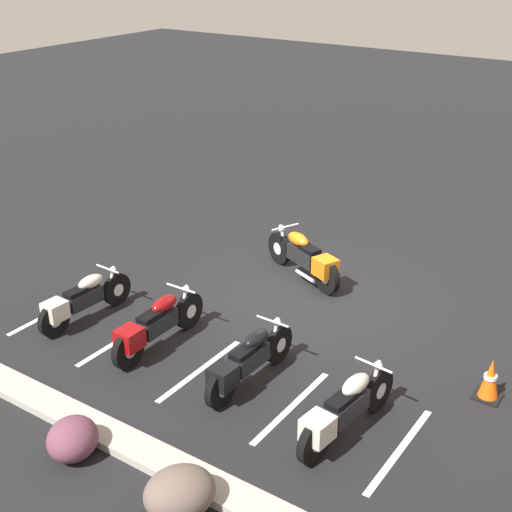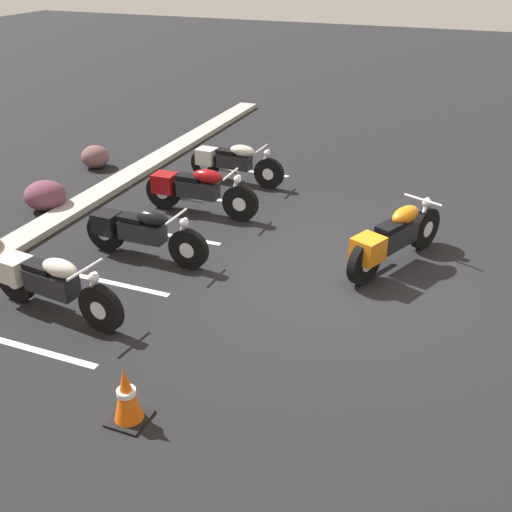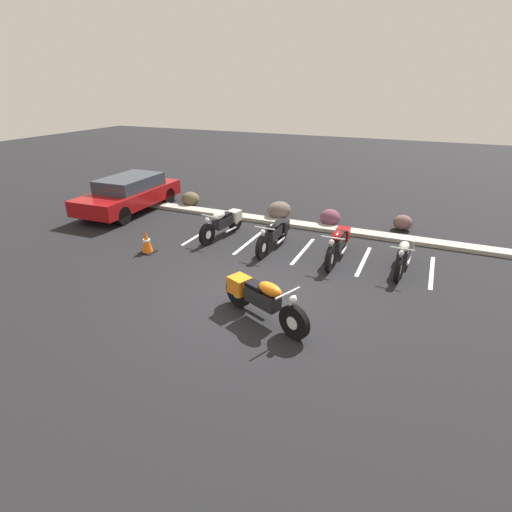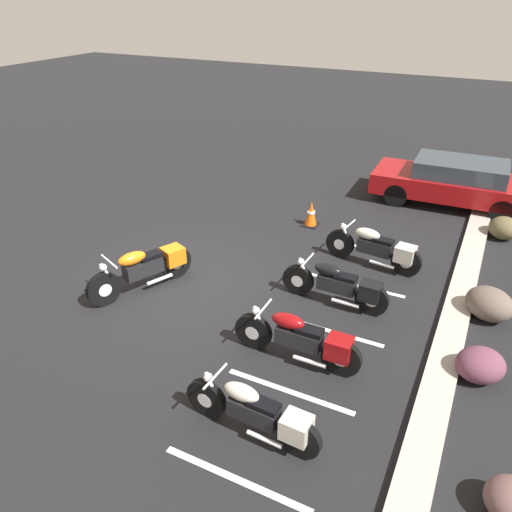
% 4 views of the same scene
% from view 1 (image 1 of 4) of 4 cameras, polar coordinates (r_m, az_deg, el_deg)
% --- Properties ---
extents(ground, '(60.00, 60.00, 0.00)m').
position_cam_1_polar(ground, '(13.88, 4.60, -3.33)').
color(ground, black).
extents(motorcycle_orange_featured, '(2.18, 1.12, 0.92)m').
position_cam_1_polar(motorcycle_orange_featured, '(14.37, 4.00, -0.13)').
color(motorcycle_orange_featured, black).
rests_on(motorcycle_orange_featured, ground).
extents(parked_bike_0, '(0.67, 2.20, 0.87)m').
position_cam_1_polar(parked_bike_0, '(10.12, 7.04, -12.13)').
color(parked_bike_0, black).
rests_on(parked_bike_0, ground).
extents(parked_bike_1, '(0.61, 2.16, 0.85)m').
position_cam_1_polar(parked_bike_1, '(11.08, -0.74, -8.40)').
color(parked_bike_1, black).
rests_on(parked_bike_1, ground).
extents(parked_bike_2, '(0.62, 2.22, 0.87)m').
position_cam_1_polar(parked_bike_2, '(12.10, -8.08, -5.50)').
color(parked_bike_2, black).
rests_on(parked_bike_2, ground).
extents(parked_bike_3, '(0.59, 2.09, 0.82)m').
position_cam_1_polar(parked_bike_3, '(13.20, -13.81, -3.45)').
color(parked_bike_3, black).
rests_on(parked_bike_3, ground).
extents(concrete_curb, '(18.00, 0.50, 0.12)m').
position_cam_1_polar(concrete_curb, '(10.33, -10.62, -14.36)').
color(concrete_curb, '#A8A399').
rests_on(concrete_curb, ground).
extents(landscape_rock_1, '(0.95, 0.99, 0.56)m').
position_cam_1_polar(landscape_rock_1, '(10.16, -14.46, -13.98)').
color(landscape_rock_1, brown).
rests_on(landscape_rock_1, ground).
extents(landscape_rock_2, '(1.09, 1.15, 0.61)m').
position_cam_1_polar(landscape_rock_2, '(9.10, -6.13, -18.30)').
color(landscape_rock_2, brown).
rests_on(landscape_rock_2, ground).
extents(traffic_cone, '(0.40, 0.40, 0.67)m').
position_cam_1_polar(traffic_cone, '(11.45, 18.22, -9.39)').
color(traffic_cone, black).
rests_on(traffic_cone, ground).
extents(stall_line_0, '(0.10, 2.10, 0.00)m').
position_cam_1_polar(stall_line_0, '(10.30, 11.41, -14.99)').
color(stall_line_0, white).
rests_on(stall_line_0, ground).
extents(stall_line_1, '(0.10, 2.10, 0.00)m').
position_cam_1_polar(stall_line_1, '(10.89, 2.85, -11.96)').
color(stall_line_1, white).
rests_on(stall_line_1, ground).
extents(stall_line_2, '(0.10, 2.10, 0.00)m').
position_cam_1_polar(stall_line_2, '(11.71, -4.50, -9.09)').
color(stall_line_2, white).
rests_on(stall_line_2, ground).
extents(stall_line_3, '(0.10, 2.10, 0.00)m').
position_cam_1_polar(stall_line_3, '(12.72, -10.70, -6.51)').
color(stall_line_3, white).
rests_on(stall_line_3, ground).
extents(stall_line_4, '(0.10, 2.10, 0.00)m').
position_cam_1_polar(stall_line_4, '(13.87, -15.87, -4.28)').
color(stall_line_4, white).
rests_on(stall_line_4, ground).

